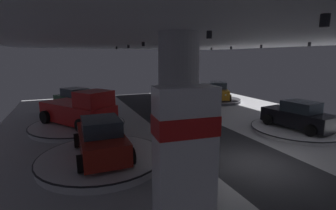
% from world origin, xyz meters
% --- Properties ---
extents(ground, '(24.00, 44.00, 0.06)m').
position_xyz_m(ground, '(0.00, 0.00, -0.02)').
color(ground, '#B2B2B7').
extents(ceiling_with_spotlights, '(24.00, 44.00, 0.39)m').
position_xyz_m(ceiling_with_spotlights, '(0.00, -0.00, 5.55)').
color(ceiling_with_spotlights, silver).
extents(column_left, '(1.39, 1.39, 5.50)m').
position_xyz_m(column_left, '(-3.91, -0.41, 2.75)').
color(column_left, '#ADADB2').
rests_on(column_left, ground).
extents(brand_sign_pylon, '(1.31, 0.74, 4.20)m').
position_xyz_m(brand_sign_pylon, '(-5.59, -4.36, 2.17)').
color(brand_sign_pylon, slate).
rests_on(brand_sign_pylon, ground).
extents(display_platform_mid_left, '(5.59, 5.59, 0.36)m').
position_xyz_m(display_platform_mid_left, '(-6.24, 2.65, 0.20)').
color(display_platform_mid_left, silver).
rests_on(display_platform_mid_left, ground).
extents(display_car_mid_left, '(2.22, 4.25, 1.71)m').
position_xyz_m(display_car_mid_left, '(-6.24, 2.62, 1.13)').
color(display_car_mid_left, maroon).
rests_on(display_car_mid_left, display_platform_mid_left).
extents(display_platform_mid_right, '(5.53, 5.53, 0.23)m').
position_xyz_m(display_platform_mid_right, '(5.85, 2.84, 0.13)').
color(display_platform_mid_right, silver).
rests_on(display_platform_mid_right, ground).
extents(display_car_mid_right, '(2.72, 4.42, 1.71)m').
position_xyz_m(display_car_mid_right, '(5.85, 2.81, 1.00)').
color(display_car_mid_right, black).
rests_on(display_car_mid_right, display_platform_mid_right).
extents(display_platform_deep_right, '(4.70, 4.70, 0.33)m').
position_xyz_m(display_platform_deep_right, '(6.96, 13.47, 0.18)').
color(display_platform_deep_right, '#333338').
rests_on(display_platform_deep_right, ground).
extents(display_car_deep_right, '(3.60, 4.56, 1.71)m').
position_xyz_m(display_car_deep_right, '(6.97, 13.50, 1.09)').
color(display_car_deep_right, '#B77519').
rests_on(display_car_deep_right, display_platform_deep_right).
extents(display_platform_far_left, '(6.04, 6.04, 0.31)m').
position_xyz_m(display_platform_far_left, '(-6.94, 8.80, 0.17)').
color(display_platform_far_left, silver).
rests_on(display_platform_far_left, ground).
extents(pickup_truck_far_left, '(4.72, 5.57, 2.30)m').
position_xyz_m(pickup_truck_far_left, '(-6.76, 8.53, 1.25)').
color(pickup_truck_far_left, red).
rests_on(pickup_truck_far_left, display_platform_far_left).
extents(display_platform_deep_left, '(4.78, 4.78, 0.35)m').
position_xyz_m(display_platform_deep_left, '(-6.80, 13.70, 0.19)').
color(display_platform_deep_left, '#B7B7BC').
rests_on(display_platform_deep_left, ground).
extents(display_car_deep_left, '(3.65, 4.55, 1.71)m').
position_xyz_m(display_car_deep_left, '(-6.81, 13.73, 1.11)').
color(display_car_deep_left, '#2D5638').
rests_on(display_car_deep_left, display_platform_deep_left).
extents(visitor_walking_near, '(0.32, 0.32, 1.59)m').
position_xyz_m(visitor_walking_near, '(1.22, 11.53, 0.91)').
color(visitor_walking_near, black).
rests_on(visitor_walking_near, ground).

